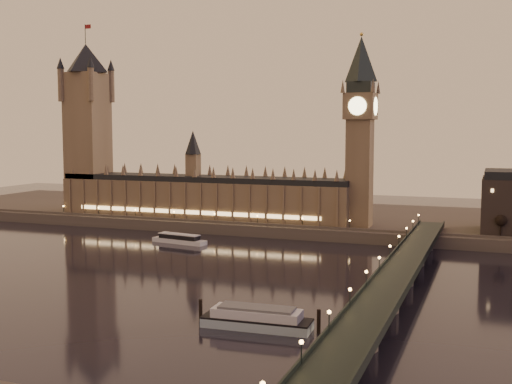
# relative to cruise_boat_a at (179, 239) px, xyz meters

# --- Properties ---
(ground) EXTENTS (700.00, 700.00, 0.00)m
(ground) POSITION_rel_cruise_boat_a_xyz_m (29.08, -69.59, -2.16)
(ground) COLOR black
(ground) RESTS_ON ground
(far_embankment) EXTENTS (560.00, 130.00, 6.00)m
(far_embankment) POSITION_rel_cruise_boat_a_xyz_m (59.08, 95.41, 0.84)
(far_embankment) COLOR #423D35
(far_embankment) RESTS_ON ground
(palace_of_westminster) EXTENTS (180.00, 26.62, 52.00)m
(palace_of_westminster) POSITION_rel_cruise_boat_a_xyz_m (-11.05, 51.40, 19.54)
(palace_of_westminster) COLOR brown
(palace_of_westminster) RESTS_ON ground
(victoria_tower) EXTENTS (31.68, 31.68, 118.00)m
(victoria_tower) POSITION_rel_cruise_boat_a_xyz_m (-90.92, 51.41, 63.62)
(victoria_tower) COLOR brown
(victoria_tower) RESTS_ON ground
(big_ben) EXTENTS (17.68, 17.68, 104.00)m
(big_ben) POSITION_rel_cruise_boat_a_xyz_m (83.06, 51.39, 61.79)
(big_ben) COLOR brown
(big_ben) RESTS_ON ground
(westminster_bridge) EXTENTS (13.20, 260.00, 15.30)m
(westminster_bridge) POSITION_rel_cruise_boat_a_xyz_m (120.69, -69.59, 3.35)
(westminster_bridge) COLOR black
(westminster_bridge) RESTS_ON ground
(bare_tree_0) EXTENTS (5.28, 5.28, 10.73)m
(bare_tree_0) POSITION_rel_cruise_boat_a_xyz_m (154.03, 39.41, 11.82)
(bare_tree_0) COLOR black
(bare_tree_0) RESTS_ON ground
(cruise_boat_a) EXTENTS (31.37, 11.60, 4.91)m
(cruise_boat_a) POSITION_rel_cruise_boat_a_xyz_m (0.00, 0.00, 0.00)
(cruise_boat_a) COLOR silver
(cruise_boat_a) RESTS_ON ground
(moored_barge) EXTENTS (37.93, 10.87, 6.96)m
(moored_barge) POSITION_rel_cruise_boat_a_xyz_m (87.60, -119.32, 0.77)
(moored_barge) COLOR #99B7C3
(moored_barge) RESTS_ON ground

